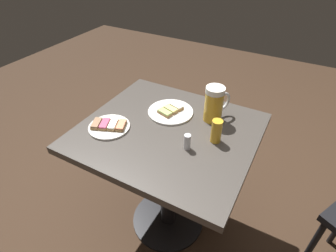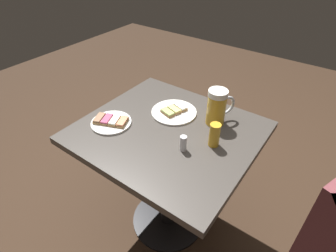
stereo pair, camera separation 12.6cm
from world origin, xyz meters
TOP-DOWN VIEW (x-y plane):
  - ground_plane at (0.00, 0.00)m, footprint 6.00×6.00m
  - cafe_table at (0.00, 0.00)m, footprint 0.73×0.81m
  - plate_near at (-0.12, 0.25)m, footprint 0.20×0.20m
  - plate_far at (0.13, 0.06)m, footprint 0.23×0.23m
  - beer_mug at (0.18, -0.15)m, footprint 0.14×0.10m
  - beer_glass_small at (0.03, -0.23)m, footprint 0.05×0.05m
  - salt_shaker at (-0.08, -0.14)m, footprint 0.03×0.03m

SIDE VIEW (x-z plane):
  - ground_plane at x=0.00m, z-range 0.00..0.00m
  - cafe_table at x=0.00m, z-range 0.21..0.94m
  - plate_far at x=0.13m, z-range 0.72..0.75m
  - plate_near at x=-0.12m, z-range 0.72..0.75m
  - salt_shaker at x=-0.08m, z-range 0.73..0.80m
  - beer_glass_small at x=0.03m, z-range 0.73..0.84m
  - beer_mug at x=0.18m, z-range 0.73..0.90m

